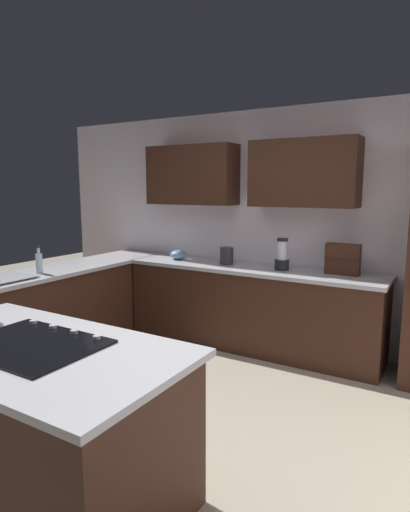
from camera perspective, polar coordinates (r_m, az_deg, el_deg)
The scene contains 14 objects.
ground_plane at distance 3.51m, azimuth -5.27°, elevation -20.80°, with size 14.00×14.00×0.00m, color #9E937F.
wall_back at distance 4.88m, azimuth 8.14°, elevation 5.44°, with size 6.00×0.44×2.60m.
lower_cabinets_back at distance 4.77m, azimuth 5.98°, elevation -7.00°, with size 2.80×0.60×0.86m, color #381E14.
countertop_back at distance 4.67m, azimuth 6.07°, elevation -1.68°, with size 2.84×0.64×0.04m, color #B2B2B7.
lower_cabinets_side at distance 4.89m, azimuth -19.03°, elevation -7.06°, with size 0.60×2.90×0.86m, color #381E14.
countertop_side at distance 4.79m, azimuth -19.30°, elevation -1.87°, with size 0.64×2.94×0.04m, color #B2B2B7.
island_base at distance 2.76m, azimuth -21.60°, elevation -20.16°, with size 1.71×0.87×0.86m, color #381E14.
island_top at distance 2.57m, azimuth -22.19°, elevation -11.34°, with size 1.79×0.95×0.04m, color #B2B2B7.
cooktop at distance 2.57m, azimuth -22.13°, elevation -10.73°, with size 0.76×0.56×0.03m.
blender at distance 4.52m, azimuth 10.20°, elevation -0.06°, with size 0.15×0.15×0.33m.
mixing_bowl at distance 5.13m, azimuth -3.53°, elevation 0.18°, with size 0.20×0.20×0.11m, color #668CB2.
spice_rack at distance 4.41m, azimuth 17.82°, elevation -0.41°, with size 0.33×0.11×0.31m.
kettle at distance 4.79m, azimuth 2.90°, elevation 0.03°, with size 0.15×0.15×0.19m, color #262628.
dish_soap_bottle at distance 4.59m, azimuth -21.17°, elevation -0.80°, with size 0.07×0.07×0.28m.
Camera 1 is at (-1.81, 2.45, 1.75)m, focal length 30.11 mm.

